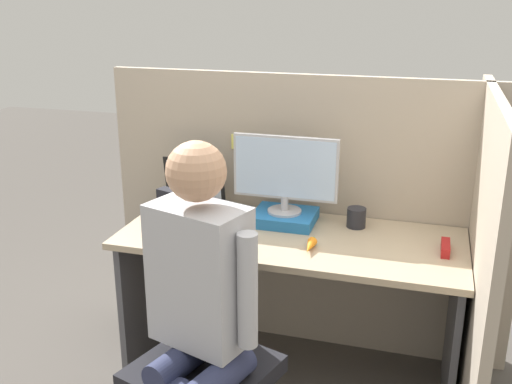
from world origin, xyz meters
TOP-DOWN VIEW (x-y plane):
  - cubicle_panel_back at (-0.00, 0.67)m, footprint 2.05×0.05m
  - cubicle_panel_right at (0.80, 0.26)m, footprint 0.04×1.28m
  - desk at (0.00, 0.32)m, footprint 1.55×0.65m
  - paper_box at (-0.07, 0.47)m, footprint 0.29×0.25m
  - monitor at (-0.07, 0.48)m, footprint 0.50×0.16m
  - laptop at (-0.54, 0.44)m, footprint 0.31×0.26m
  - mouse at (-0.32, 0.25)m, footprint 0.07×0.05m
  - stapler at (0.67, 0.33)m, footprint 0.04×0.15m
  - carrot_toy at (0.12, 0.18)m, footprint 0.04×0.14m
  - office_chair at (-0.20, -0.27)m, footprint 0.58×0.63m
  - person at (-0.15, -0.41)m, footprint 0.46×0.46m
  - coffee_mug at (0.27, 0.51)m, footprint 0.09×0.09m

SIDE VIEW (x-z plane):
  - office_chair at x=-0.20m, z-range 0.01..1.06m
  - desk at x=0.00m, z-range 0.19..0.93m
  - cubicle_panel_right at x=0.80m, z-range 0.00..1.42m
  - cubicle_panel_back at x=0.00m, z-range 0.00..1.42m
  - mouse at x=-0.32m, z-range 0.74..0.77m
  - stapler at x=0.67m, z-range 0.74..0.78m
  - carrot_toy at x=0.12m, z-range 0.74..0.78m
  - paper_box at x=-0.07m, z-range 0.74..0.79m
  - person at x=-0.15m, z-range 0.11..1.44m
  - coffee_mug at x=0.27m, z-range 0.74..0.83m
  - laptop at x=-0.54m, z-range 0.65..0.93m
  - monitor at x=-0.07m, z-range 0.80..1.18m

